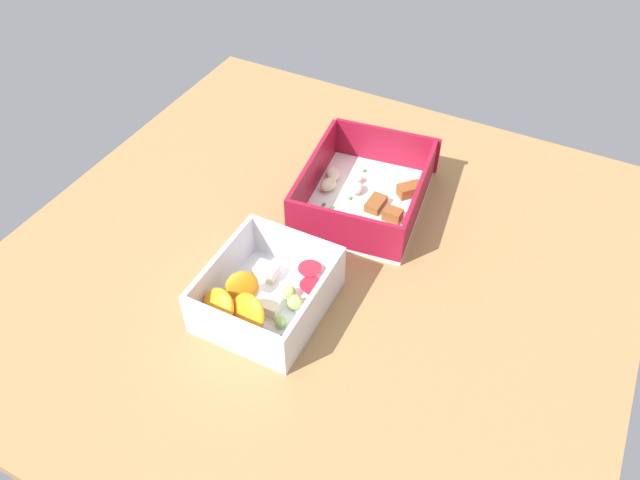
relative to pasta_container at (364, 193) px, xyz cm
name	(u,v)px	position (x,y,z in cm)	size (l,w,h in cm)	color
table_surface	(319,263)	(12.57, -0.83, -3.06)	(80.00, 80.00, 2.00)	#9E7547
pasta_container	(364,193)	(0.00, 0.00, 0.00)	(22.31, 18.67, 6.56)	white
fruit_bowl	(266,296)	(23.00, -2.59, 0.21)	(15.64, 13.60, 6.32)	white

